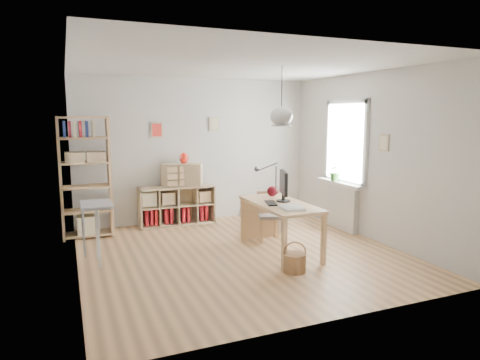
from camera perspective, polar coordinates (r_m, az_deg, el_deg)
name	(u,v)px	position (r m, az deg, el deg)	size (l,w,h in m)	color
ground	(241,254)	(6.38, 0.19, -9.80)	(4.50, 4.50, 0.00)	tan
room_shell	(281,116)	(6.14, 5.54, 8.45)	(4.50, 4.50, 4.50)	silver
window_unit	(346,142)	(7.69, 14.00, 4.91)	(0.07, 1.16, 1.46)	white
radiator	(342,207)	(7.82, 13.48, -3.53)	(0.10, 0.80, 0.80)	silver
windowsill	(341,183)	(7.72, 13.29, -0.44)	(0.22, 1.20, 0.06)	silver
desk	(280,209)	(6.29, 5.36, -3.88)	(0.70, 1.50, 0.75)	tan
cube_shelf	(175,208)	(8.07, -8.60, -3.74)	(1.40, 0.38, 0.72)	tan
tall_bookshelf	(85,172)	(7.45, -19.98, 0.96)	(0.80, 0.38, 2.00)	tan
side_table	(92,217)	(6.10, -19.19, -4.64)	(0.40, 0.55, 0.85)	#959497
chair	(270,213)	(6.99, 3.97, -4.37)	(0.48, 0.48, 0.78)	#959497
wicker_basket	(295,262)	(5.69, 7.29, -10.78)	(0.30, 0.30, 0.41)	#A37749
storage_chest	(262,221)	(7.48, 2.93, -5.53)	(0.59, 0.65, 0.57)	silver
monitor	(284,184)	(6.33, 5.83, -0.60)	(0.22, 0.51, 0.46)	black
keyboard	(271,203)	(6.20, 4.17, -3.09)	(0.13, 0.36, 0.02)	black
task_lamp	(265,175)	(6.78, 3.39, 0.66)	(0.45, 0.17, 0.48)	black
yarn_ball	(272,191)	(6.74, 4.31, -1.51)	(0.16, 0.16, 0.16)	#460915
paper_tray	(292,208)	(5.88, 6.89, -3.70)	(0.27, 0.34, 0.03)	silver
drawer_chest	(182,175)	(7.95, -7.69, 0.69)	(0.72, 0.33, 0.41)	tan
red_vase	(184,158)	(7.93, -7.48, 2.90)	(0.17, 0.17, 0.20)	#A9190E
potted_plant	(336,172)	(7.79, 12.64, 1.10)	(0.29, 0.25, 0.32)	#346F29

